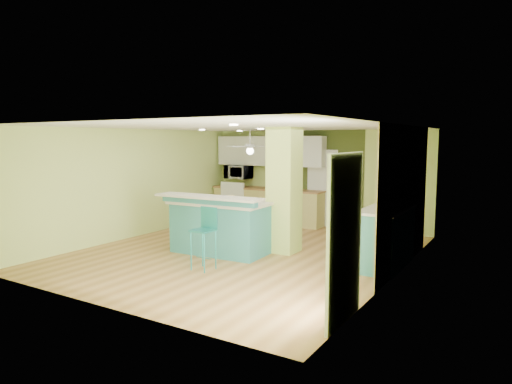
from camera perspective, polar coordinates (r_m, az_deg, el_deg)
floor at (r=9.24m, az=-1.57°, el=-7.60°), size 6.00×7.00×0.01m
ceiling at (r=8.96m, az=-1.63°, el=8.16°), size 6.00×7.00×0.01m
wall_back at (r=12.09m, az=7.50°, el=1.73°), size 6.00×0.01×2.50m
wall_front at (r=6.39m, az=-19.01°, el=-2.82°), size 6.00×0.01×2.50m
wall_left at (r=10.94m, az=-14.92°, el=1.06°), size 0.01×7.00×2.50m
wall_right at (r=7.80m, az=17.24°, el=-1.12°), size 0.01×7.00×2.50m
wood_panel at (r=8.39m, az=18.14°, el=-0.64°), size 0.02×3.40×2.50m
olive_accent at (r=11.99m, az=8.34°, el=1.68°), size 2.20×0.02×2.50m
interior_door at (r=11.99m, az=8.27°, el=0.48°), size 0.82×0.05×2.00m
french_door at (r=5.68m, az=11.04°, el=-5.79°), size 0.04×1.08×2.10m
column at (r=9.11m, az=3.55°, el=0.22°), size 0.55×0.55×2.50m
kitchen_run at (r=12.49m, az=1.42°, el=-1.66°), size 3.25×0.63×0.94m
stove at (r=12.98m, az=-2.24°, el=-1.40°), size 0.76×0.66×1.08m
upper_cabinets at (r=12.47m, az=1.71°, el=5.15°), size 3.20×0.34×0.80m
microwave at (r=12.90m, az=-2.23°, el=2.52°), size 0.70×0.48×0.39m
ceiling_fan at (r=11.24m, az=-0.75°, el=5.65°), size 1.41×1.41×0.61m
pendant_lamp at (r=8.56m, az=16.32°, el=3.82°), size 0.14×0.14×0.69m
wall_decor at (r=8.55m, az=18.37°, el=1.51°), size 0.03×0.90×0.70m
peninsula at (r=9.13m, az=-4.49°, el=-4.21°), size 2.25×1.28×1.19m
bar_stool at (r=8.00m, az=-6.30°, el=-4.49°), size 0.38×0.38×1.09m
side_counter at (r=8.48m, az=15.92°, el=-5.41°), size 0.70×1.64×1.06m
fruit_bowl at (r=12.31m, az=2.03°, el=0.61°), size 0.41×0.41×0.08m
canister at (r=8.84m, az=-3.22°, el=-0.90°), size 0.16×0.16×0.15m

